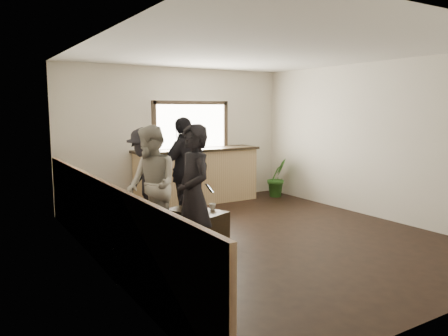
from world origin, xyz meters
TOP-DOWN VIEW (x-y plane):
  - ground at (0.00, 0.00)m, footprint 5.00×6.00m
  - room_shell at (-0.74, 0.00)m, footprint 5.01×6.01m
  - bar_counter at (0.30, 2.70)m, footprint 2.70×0.68m
  - sofa at (-2.15, 0.30)m, footprint 0.78×1.90m
  - coffee_table at (-0.85, 0.57)m, footprint 0.79×1.03m
  - cup_a at (-0.97, 0.70)m, footprint 0.18×0.18m
  - cup_b at (-0.63, 0.48)m, footprint 0.15×0.15m
  - potted_plant at (2.15, 2.34)m, footprint 0.53×0.45m
  - person_a at (-1.45, -0.47)m, footprint 0.50×0.67m
  - person_b at (-1.60, 0.54)m, footprint 0.66×0.85m
  - person_c at (-1.39, 1.29)m, footprint 0.69×1.12m
  - person_d at (-0.65, 1.35)m, footprint 1.16×0.79m

SIDE VIEW (x-z plane):
  - ground at x=0.00m, z-range -0.01..0.01m
  - coffee_table at x=-0.85m, z-range 0.00..0.41m
  - sofa at x=-2.15m, z-range 0.00..0.55m
  - potted_plant at x=2.15m, z-range 0.00..0.86m
  - cup_b at x=-0.63m, z-range 0.41..0.50m
  - cup_a at x=-0.97m, z-range 0.41..0.50m
  - bar_counter at x=0.30m, z-range -0.42..1.71m
  - person_c at x=-1.39m, z-range 0.00..1.67m
  - person_b at x=-1.60m, z-range 0.00..1.74m
  - person_a at x=-1.45m, z-range 0.00..1.78m
  - person_d at x=-0.65m, z-range 0.00..1.83m
  - room_shell at x=-0.74m, z-range 0.07..2.87m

